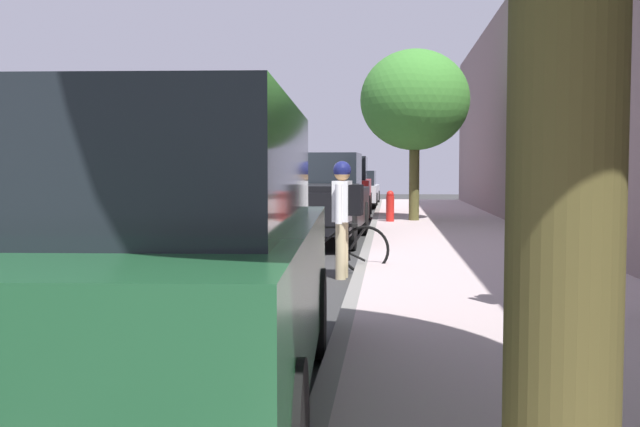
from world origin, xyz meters
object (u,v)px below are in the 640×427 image
Objects in this scene: parked_suv_green_nearest at (163,257)px; bicycle_at_curb at (331,248)px; parked_pickup_black_second at (317,200)px; parked_sedan_silver_far at (356,189)px; pedestrian_on_phone at (552,222)px; cyclist_with_backpack at (344,207)px; parked_suv_red_mid at (342,186)px; street_tree_mid_block at (415,100)px; fire_hydrant at (390,206)px.

parked_suv_green_nearest is 6.54m from bicycle_at_curb.
parked_pickup_black_second is 1.21× the size of parked_sedan_silver_far.
bicycle_at_curb is at bearing 125.14° from pedestrian_on_phone.
parked_pickup_black_second reaches higher than bicycle_at_curb.
parked_suv_green_nearest is at bearing -97.33° from cyclist_with_backpack.
parked_suv_red_mid is (-0.01, 8.42, 0.13)m from parked_pickup_black_second.
parked_suv_green_nearest is 1.08× the size of parked_sedan_silver_far.
cyclist_with_backpack is (0.94, -5.44, 0.14)m from parked_pickup_black_second.
street_tree_mid_block is (2.04, -9.78, 2.72)m from parked_sedan_silver_far.
fire_hydrant is (1.44, 15.47, -0.44)m from parked_suv_green_nearest.
parked_sedan_silver_far is at bearing 89.86° from parked_suv_green_nearest.
parked_sedan_silver_far is (0.23, 5.92, -0.27)m from parked_suv_red_mid.
parked_sedan_silver_far is 23.06m from pedestrian_on_phone.
pedestrian_on_phone is (0.93, -13.08, -2.41)m from street_tree_mid_block.
cyclist_with_backpack is at bearing 126.29° from pedestrian_on_phone.
cyclist_with_backpack is (0.94, -13.86, 0.01)m from parked_suv_red_mid.
parked_suv_green_nearest is 0.89× the size of parked_pickup_black_second.
street_tree_mid_block is at bearing 94.08° from pedestrian_on_phone.
parked_suv_red_mid is 13.44m from bicycle_at_curb.
parked_suv_green_nearest is at bearing -95.33° from fire_hydrant.
parked_suv_red_mid is at bearing 100.72° from pedestrian_on_phone.
fire_hydrant reaches higher than bicycle_at_curb.
street_tree_mid_block is (2.11, 16.03, 2.45)m from parked_suv_green_nearest.
parked_pickup_black_second is 6.40× the size of fire_hydrant.
parked_suv_green_nearest and parked_suv_red_mid have the same top height.
parked_pickup_black_second is 1.14× the size of parked_suv_red_mid.
pedestrian_on_phone reaches higher than cyclist_with_backpack.
parked_suv_green_nearest is 1.02× the size of street_tree_mid_block.
cyclist_with_backpack is 1.06× the size of pedestrian_on_phone.
pedestrian_on_phone is (2.26, -3.08, 0.03)m from cyclist_with_backpack.
parked_suv_red_mid is at bearing 93.06° from bicycle_at_curb.
parked_suv_green_nearest is 1.02× the size of parked_suv_red_mid.
parked_sedan_silver_far is at bearing 91.44° from bicycle_at_curb.
street_tree_mid_block is at bearing 80.74° from bicycle_at_curb.
street_tree_mid_block is (1.56, 9.54, 3.09)m from bicycle_at_curb.
parked_suv_green_nearest is 15.54m from fire_hydrant.
bicycle_at_curb is (0.72, -13.40, -0.64)m from parked_suv_red_mid.
parked_sedan_silver_far is 10.36m from street_tree_mid_block.
street_tree_mid_block is at bearing 63.54° from parked_pickup_black_second.
pedestrian_on_phone reaches higher than bicycle_at_curb.
pedestrian_on_phone is at bearing -69.41° from parked_pickup_black_second.
parked_pickup_black_second is 4.32m from fire_hydrant.
parked_pickup_black_second is 9.11m from pedestrian_on_phone.
parked_pickup_black_second is at bearing -89.96° from parked_suv_red_mid.
parked_pickup_black_second is 3.36× the size of pedestrian_on_phone.
parked_pickup_black_second is at bearing -116.46° from street_tree_mid_block.
parked_suv_green_nearest reaches higher than bicycle_at_curb.
parked_pickup_black_second is at bearing -90.90° from parked_sedan_silver_far.
parked_suv_red_mid reaches higher than parked_sedan_silver_far.
parked_suv_red_mid reaches higher than fire_hydrant.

